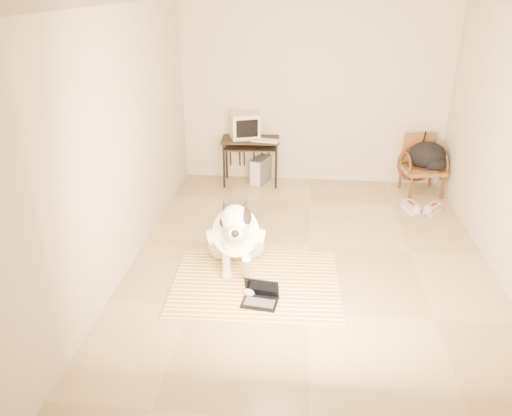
# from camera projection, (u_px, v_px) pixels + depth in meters

# --- Properties ---
(floor) EXTENTS (4.50, 4.50, 0.00)m
(floor) POSITION_uv_depth(u_px,v_px,m) (310.00, 246.00, 5.98)
(floor) COLOR tan
(floor) RESTS_ON ground
(ceiling) EXTENTS (4.50, 4.50, 0.00)m
(ceiling) POSITION_uv_depth(u_px,v_px,m) (322.00, 4.00, 4.86)
(ceiling) COLOR white
(ceiling) RESTS_ON wall_back
(wall_back) EXTENTS (4.50, 0.00, 4.50)m
(wall_back) POSITION_uv_depth(u_px,v_px,m) (314.00, 95.00, 7.46)
(wall_back) COLOR #BCAF9A
(wall_back) RESTS_ON floor
(wall_front) EXTENTS (4.50, 0.00, 4.50)m
(wall_front) POSITION_uv_depth(u_px,v_px,m) (319.00, 232.00, 3.39)
(wall_front) COLOR #BCAF9A
(wall_front) RESTS_ON floor
(wall_left) EXTENTS (0.00, 4.50, 4.50)m
(wall_left) POSITION_uv_depth(u_px,v_px,m) (137.00, 132.00, 5.60)
(wall_left) COLOR #BCAF9A
(wall_left) RESTS_ON floor
(wall_right) EXTENTS (0.00, 4.50, 4.50)m
(wall_right) POSITION_uv_depth(u_px,v_px,m) (506.00, 143.00, 5.25)
(wall_right) COLOR #BCAF9A
(wall_right) RESTS_ON floor
(rug) EXTENTS (1.80, 1.40, 0.02)m
(rug) POSITION_uv_depth(u_px,v_px,m) (256.00, 283.00, 5.24)
(rug) COLOR #C88816
(rug) RESTS_ON floor
(dog) EXTENTS (0.64, 1.31, 0.97)m
(dog) POSITION_uv_depth(u_px,v_px,m) (236.00, 236.00, 5.39)
(dog) COLOR silver
(dog) RESTS_ON rug
(laptop) EXTENTS (0.37, 0.29, 0.24)m
(laptop) POSITION_uv_depth(u_px,v_px,m) (260.00, 296.00, 4.89)
(laptop) COLOR black
(laptop) RESTS_ON rug
(computer_desk) EXTENTS (0.89, 0.52, 0.72)m
(computer_desk) POSITION_uv_depth(u_px,v_px,m) (251.00, 145.00, 7.59)
(computer_desk) COLOR black
(computer_desk) RESTS_ON floor
(crt_monitor) EXTENTS (0.52, 0.50, 0.37)m
(crt_monitor) POSITION_uv_depth(u_px,v_px,m) (244.00, 125.00, 7.55)
(crt_monitor) COLOR beige
(crt_monitor) RESTS_ON computer_desk
(desk_keyboard) EXTENTS (0.43, 0.21, 0.03)m
(desk_keyboard) POSITION_uv_depth(u_px,v_px,m) (265.00, 140.00, 7.42)
(desk_keyboard) COLOR beige
(desk_keyboard) RESTS_ON computer_desk
(pc_tower) EXTENTS (0.31, 0.47, 0.40)m
(pc_tower) POSITION_uv_depth(u_px,v_px,m) (261.00, 170.00, 7.80)
(pc_tower) COLOR #4E4E51
(pc_tower) RESTS_ON floor
(rattan_chair) EXTENTS (0.64, 0.62, 0.85)m
(rattan_chair) POSITION_uv_depth(u_px,v_px,m) (422.00, 165.00, 7.35)
(rattan_chair) COLOR brown
(rattan_chair) RESTS_ON floor
(backpack) EXTENTS (0.54, 0.47, 0.40)m
(backpack) POSITION_uv_depth(u_px,v_px,m) (429.00, 157.00, 7.23)
(backpack) COLOR black
(backpack) RESTS_ON rattan_chair
(sneaker_left) EXTENTS (0.22, 0.35, 0.12)m
(sneaker_left) POSITION_uv_depth(u_px,v_px,m) (411.00, 207.00, 6.88)
(sneaker_left) COLOR silver
(sneaker_left) RESTS_ON floor
(sneaker_right) EXTENTS (0.30, 0.32, 0.11)m
(sneaker_right) POSITION_uv_depth(u_px,v_px,m) (432.00, 209.00, 6.84)
(sneaker_right) COLOR silver
(sneaker_right) RESTS_ON floor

